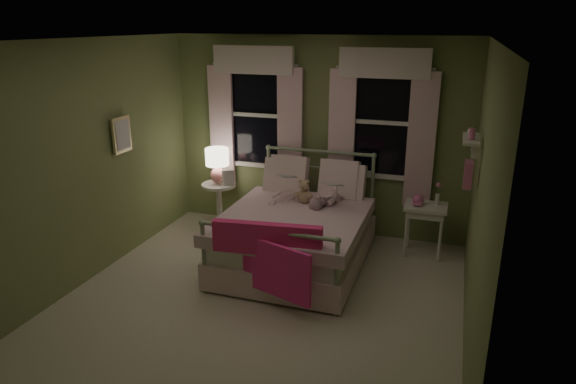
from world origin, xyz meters
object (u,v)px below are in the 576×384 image
(nightstand_right, at_px, (425,213))
(child_right, at_px, (330,178))
(nightstand_left, at_px, (219,200))
(bed, at_px, (297,233))
(table_lamp, at_px, (217,162))
(teddy_bear, at_px, (304,193))
(child_left, at_px, (286,173))

(nightstand_right, bearing_deg, child_right, -166.12)
(nightstand_left, bearing_deg, bed, -26.88)
(table_lamp, height_order, nightstand_right, table_lamp)
(child_right, relative_size, nightstand_right, 1.25)
(child_right, distance_m, teddy_bear, 0.37)
(teddy_bear, distance_m, nightstand_left, 1.46)
(child_right, height_order, teddy_bear, child_right)
(child_right, bearing_deg, nightstand_right, -147.29)
(child_right, bearing_deg, nightstand_left, 9.66)
(bed, bearing_deg, child_right, 56.40)
(table_lamp, bearing_deg, nightstand_left, 116.57)
(child_left, distance_m, child_right, 0.56)
(child_left, height_order, table_lamp, child_left)
(nightstand_left, distance_m, nightstand_right, 2.76)
(child_right, xyz_separation_m, nightstand_right, (1.13, 0.28, -0.42))
(child_right, relative_size, teddy_bear, 2.66)
(child_left, relative_size, teddy_bear, 2.66)
(teddy_bear, bearing_deg, nightstand_left, 162.66)
(child_right, bearing_deg, teddy_bear, 48.32)
(child_left, height_order, nightstand_left, child_left)
(child_left, distance_m, teddy_bear, 0.37)
(teddy_bear, height_order, nightstand_left, teddy_bear)
(table_lamp, bearing_deg, child_right, -9.17)
(teddy_bear, bearing_deg, child_right, 29.50)
(nightstand_right, bearing_deg, bed, -153.55)
(child_right, distance_m, nightstand_right, 1.23)
(child_right, distance_m, table_lamp, 1.65)
(child_left, distance_m, nightstand_right, 1.76)
(nightstand_left, xyz_separation_m, nightstand_right, (2.76, 0.02, 0.13))
(bed, xyz_separation_m, child_right, (0.28, 0.42, 0.58))
(nightstand_left, bearing_deg, teddy_bear, -17.34)
(nightstand_left, bearing_deg, nightstand_right, 0.32)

